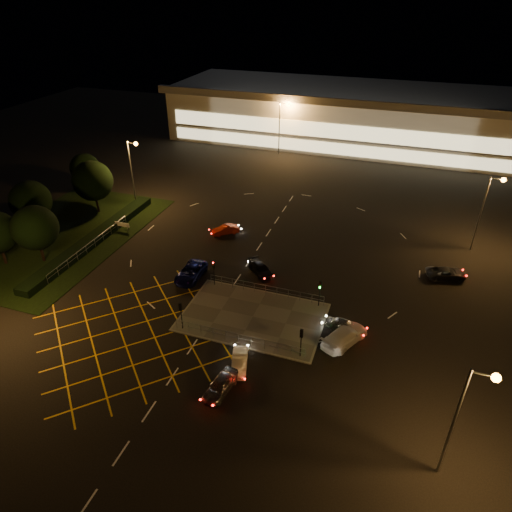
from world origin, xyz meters
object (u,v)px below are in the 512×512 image
(car_queue_white, at_px, (240,362))
(car_approach_white, at_px, (345,336))
(car_right_silver, at_px, (344,326))
(car_far_dkgrey, at_px, (261,269))
(signal_ne, at_px, (320,288))
(car_left_blue, at_px, (191,272))
(car_circ_red, at_px, (225,230))
(signal_se, at_px, (301,337))
(signal_nw, at_px, (214,268))
(car_east_grey, at_px, (446,273))
(signal_sw, at_px, (181,310))
(car_near_silver, at_px, (220,385))

(car_queue_white, bearing_deg, car_approach_white, 20.70)
(car_right_silver, bearing_deg, car_far_dkgrey, 65.92)
(signal_ne, bearing_deg, car_left_blue, 177.82)
(car_circ_red, bearing_deg, car_left_blue, -37.33)
(car_circ_red, distance_m, car_approach_white, 25.18)
(signal_se, distance_m, signal_nw, 14.41)
(car_east_grey, bearing_deg, signal_se, 127.36)
(signal_nw, distance_m, car_right_silver, 15.61)
(signal_sw, xyz_separation_m, car_right_silver, (15.21, 4.94, -1.75))
(signal_se, bearing_deg, car_far_dkgrey, -57.02)
(signal_se, height_order, car_east_grey, signal_se)
(car_far_dkgrey, bearing_deg, signal_ne, -73.43)
(car_circ_red, bearing_deg, signal_se, -0.71)
(signal_nw, bearing_deg, signal_se, -33.65)
(car_far_dkgrey, xyz_separation_m, car_approach_white, (11.33, -8.77, 0.17))
(signal_sw, relative_size, car_east_grey, 0.69)
(car_near_silver, xyz_separation_m, car_circ_red, (-10.15, 25.95, -0.09))
(signal_ne, distance_m, car_approach_white, 6.06)
(car_left_blue, bearing_deg, car_circ_red, 90.14)
(signal_nw, bearing_deg, car_circ_red, 106.50)
(signal_se, xyz_separation_m, signal_nw, (-12.00, 7.99, 0.00))
(signal_se, relative_size, car_queue_white, 0.84)
(signal_sw, height_order, car_near_silver, signal_sw)
(car_near_silver, height_order, car_left_blue, car_left_blue)
(car_near_silver, height_order, car_queue_white, car_near_silver)
(car_far_dkgrey, distance_m, car_east_grey, 21.56)
(signal_se, distance_m, car_east_grey, 22.33)
(car_left_blue, distance_m, car_approach_white, 19.45)
(signal_nw, distance_m, car_left_blue, 3.66)
(car_near_silver, distance_m, car_circ_red, 27.87)
(car_east_grey, bearing_deg, car_near_silver, 125.80)
(car_queue_white, bearing_deg, signal_sw, 140.84)
(car_right_silver, distance_m, car_east_grey, 16.37)
(car_left_blue, relative_size, car_far_dkgrey, 1.24)
(car_queue_white, relative_size, car_right_silver, 1.03)
(signal_nw, relative_size, car_approach_white, 0.58)
(car_east_grey, bearing_deg, car_right_silver, 126.53)
(car_near_silver, relative_size, car_queue_white, 1.09)
(signal_se, distance_m, car_right_silver, 6.15)
(signal_ne, height_order, car_east_grey, signal_ne)
(signal_se, relative_size, signal_ne, 1.00)
(signal_nw, relative_size, car_far_dkgrey, 0.75)
(car_near_silver, height_order, car_circ_red, car_near_silver)
(signal_se, bearing_deg, car_left_blue, -29.37)
(car_circ_red, height_order, car_east_grey, car_east_grey)
(signal_ne, bearing_deg, car_east_grey, 38.41)
(car_queue_white, bearing_deg, signal_se, 15.53)
(car_east_grey, bearing_deg, car_queue_white, 122.79)
(signal_se, distance_m, car_approach_white, 5.06)
(car_near_silver, bearing_deg, car_right_silver, 61.61)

